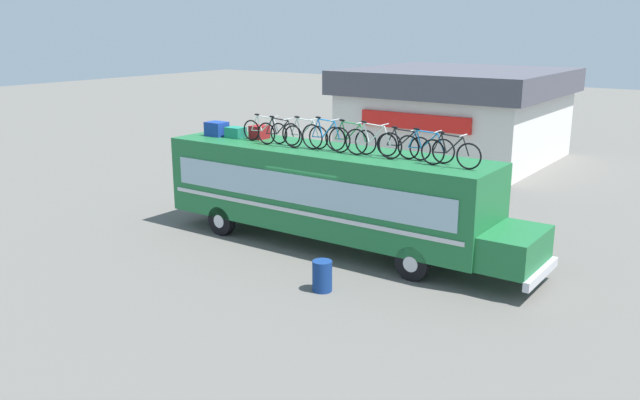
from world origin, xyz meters
name	(u,v)px	position (x,y,z in m)	size (l,w,h in m)	color
ground_plane	(324,244)	(0.00, 0.00, 0.00)	(120.00, 120.00, 0.00)	#605E59
bus	(331,191)	(0.24, 0.00, 1.71)	(11.84, 2.48, 2.94)	#1E6B38
luggage_bag_1	(217,129)	(-4.27, -0.06, 3.17)	(0.65, 0.54, 0.46)	#193899
luggage_bag_2	(235,132)	(-3.52, 0.02, 3.11)	(0.59, 0.44, 0.34)	#1E7F66
luggage_bag_3	(259,132)	(-2.76, 0.32, 3.15)	(0.45, 0.55, 0.42)	maroon
rooftop_bicycle_1	(265,131)	(-2.19, -0.10, 3.31)	(1.75, 0.44, 0.87)	black
rooftop_bicycle_2	(280,134)	(-1.37, -0.38, 3.32)	(1.70, 0.44, 0.90)	black
rooftop_bicycle_3	(305,135)	(-0.64, -0.12, 3.32)	(1.70, 0.44, 0.91)	black
rooftop_bicycle_4	(326,137)	(0.20, -0.24, 3.35)	(1.69, 0.44, 0.98)	black
rooftop_bicycle_5	(350,139)	(0.93, -0.06, 3.33)	(1.73, 0.44, 0.94)	black
rooftop_bicycle_6	(373,142)	(1.78, -0.24, 3.35)	(1.82, 0.44, 0.98)	black
rooftop_bicycle_7	(403,145)	(2.55, 0.06, 3.30)	(1.66, 0.44, 0.86)	black
rooftop_bicycle_8	(425,148)	(3.24, 0.04, 3.31)	(1.69, 0.44, 0.88)	black
rooftop_bicycle_9	(450,153)	(4.09, -0.27, 3.32)	(1.67, 0.44, 0.90)	black
roadside_building	(456,113)	(-2.49, 14.96, 2.27)	(9.59, 9.44, 4.40)	silver
trash_bin	(322,276)	(2.05, -3.04, 0.39)	(0.50, 0.50, 0.79)	navy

